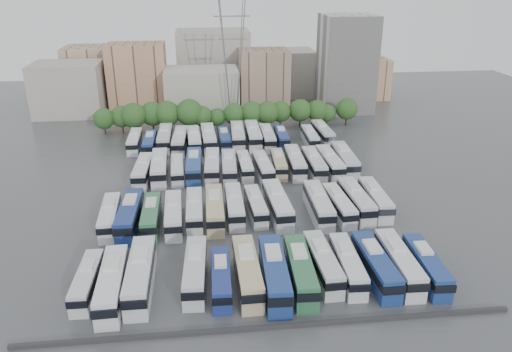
{
  "coord_description": "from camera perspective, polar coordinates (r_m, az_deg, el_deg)",
  "views": [
    {
      "loc": [
        -6.75,
        -77.36,
        37.12
      ],
      "look_at": [
        2.67,
        4.26,
        3.0
      ],
      "focal_mm": 35.0,
      "sensor_mm": 36.0,
      "label": 1
    }
  ],
  "objects": [
    {
      "name": "parapet",
      "position": [
        58.07,
        1.67,
        -16.87
      ],
      "size": [
        56.0,
        0.5,
        0.5
      ],
      "primitive_type": "cube",
      "color": "#2D2D30",
      "rests_on": "ground"
    },
    {
      "name": "bus_r2_s11",
      "position": [
        98.17,
        6.66,
        1.4
      ],
      "size": [
        2.8,
        12.64,
        3.96
      ],
      "rotation": [
        0.0,
        0.0,
        -0.0
      ],
      "color": "silver",
      "rests_on": "ground"
    },
    {
      "name": "bus_r2_s5",
      "position": [
        96.99,
        -5.02,
        1.2
      ],
      "size": [
        3.38,
        12.81,
        3.98
      ],
      "rotation": [
        0.0,
        0.0,
        -0.05
      ],
      "color": "silver",
      "rests_on": "ground"
    },
    {
      "name": "bus_r0_s5",
      "position": [
        63.34,
        -4.01,
        -11.53
      ],
      "size": [
        2.64,
        10.94,
        3.41
      ],
      "rotation": [
        0.0,
        0.0,
        -0.02
      ],
      "color": "navy",
      "rests_on": "ground"
    },
    {
      "name": "bus_r1_s6",
      "position": [
        80.69,
        -2.47,
        -3.38
      ],
      "size": [
        2.74,
        12.11,
        3.79
      ],
      "rotation": [
        0.0,
        0.0,
        -0.01
      ],
      "color": "silver",
      "rests_on": "ground"
    },
    {
      "name": "bus_r2_s10",
      "position": [
        98.64,
        4.49,
        1.61
      ],
      "size": [
        3.24,
        12.94,
        4.03
      ],
      "rotation": [
        0.0,
        0.0,
        -0.03
      ],
      "color": "silver",
      "rests_on": "ground"
    },
    {
      "name": "bus_r1_s4",
      "position": [
        79.86,
        -7.03,
        -3.87
      ],
      "size": [
        2.59,
        11.79,
        3.7
      ],
      "rotation": [
        0.0,
        0.0,
        -0.0
      ],
      "color": "silver",
      "rests_on": "ground"
    },
    {
      "name": "bus_r0_s4",
      "position": [
        64.65,
        -6.95,
        -10.64
      ],
      "size": [
        3.29,
        12.47,
        3.88
      ],
      "rotation": [
        0.0,
        0.0,
        -0.05
      ],
      "color": "silver",
      "rests_on": "ground"
    },
    {
      "name": "electricity_pylon",
      "position": [
        128.99,
        -2.71,
        14.3
      ],
      "size": [
        9.0,
        6.91,
        33.83
      ],
      "color": "slate",
      "rests_on": "ground"
    },
    {
      "name": "bus_r0_s2",
      "position": [
        64.65,
        -13.09,
        -10.9
      ],
      "size": [
        3.02,
        13.68,
        4.29
      ],
      "rotation": [
        0.0,
        0.0,
        -0.0
      ],
      "color": "silver",
      "rests_on": "ground"
    },
    {
      "name": "bus_r0_s11",
      "position": [
        66.95,
        13.48,
        -9.83
      ],
      "size": [
        2.95,
        12.74,
        3.98
      ],
      "rotation": [
        0.0,
        0.0,
        0.01
      ],
      "color": "navy",
      "rests_on": "ground"
    },
    {
      "name": "bus_r1_s1",
      "position": [
        79.72,
        -14.23,
        -4.31
      ],
      "size": [
        3.28,
        13.3,
        4.15
      ],
      "rotation": [
        0.0,
        0.0,
        -0.03
      ],
      "color": "navy",
      "rests_on": "ground"
    },
    {
      "name": "bus_r2_s3",
      "position": [
        96.65,
        -8.97,
        0.75
      ],
      "size": [
        2.78,
        10.98,
        3.42
      ],
      "rotation": [
        0.0,
        0.0,
        0.04
      ],
      "color": "silver",
      "rests_on": "ground"
    },
    {
      "name": "bus_r3_s0",
      "position": [
        114.49,
        -13.7,
        3.92
      ],
      "size": [
        2.59,
        11.59,
        3.63
      ],
      "rotation": [
        0.0,
        0.0,
        0.01
      ],
      "color": "silver",
      "rests_on": "ground"
    },
    {
      "name": "bus_r2_s13",
      "position": [
        100.9,
        10.09,
        1.88
      ],
      "size": [
        3.45,
        13.68,
        4.26
      ],
      "rotation": [
        0.0,
        0.0,
        -0.04
      ],
      "color": "silver",
      "rests_on": "ground"
    },
    {
      "name": "bus_r0_s13",
      "position": [
        68.91,
        18.86,
        -9.62
      ],
      "size": [
        3.18,
        11.95,
        3.71
      ],
      "rotation": [
        0.0,
        0.0,
        -0.05
      ],
      "color": "navy",
      "rests_on": "ground"
    },
    {
      "name": "bus_r2_s4",
      "position": [
        96.93,
        -7.11,
        1.15
      ],
      "size": [
        3.14,
        13.29,
        4.15
      ],
      "rotation": [
        0.0,
        0.0,
        -0.02
      ],
      "color": "navy",
      "rests_on": "ground"
    },
    {
      "name": "bus_r3_s7",
      "position": [
        114.12,
        -2.11,
        4.64
      ],
      "size": [
        3.4,
        13.44,
        4.19
      ],
      "rotation": [
        0.0,
        0.0,
        -0.04
      ],
      "color": "silver",
      "rests_on": "ground"
    },
    {
      "name": "bus_r0_s8",
      "position": [
        64.31,
        5.08,
        -10.66
      ],
      "size": [
        3.39,
        13.01,
        4.05
      ],
      "rotation": [
        0.0,
        0.0,
        -0.05
      ],
      "color": "#2F6E45",
      "rests_on": "ground"
    },
    {
      "name": "bus_r3_s13",
      "position": [
        117.4,
        7.64,
        4.9
      ],
      "size": [
        3.08,
        12.53,
        3.91
      ],
      "rotation": [
        0.0,
        0.0,
        0.03
      ],
      "color": "silver",
      "rests_on": "ground"
    },
    {
      "name": "bus_r3_s3",
      "position": [
        112.08,
        -8.68,
        4.03
      ],
      "size": [
        3.46,
        13.12,
        4.08
      ],
      "rotation": [
        0.0,
        0.0,
        -0.05
      ],
      "color": "silver",
      "rests_on": "ground"
    },
    {
      "name": "apartment_tower",
      "position": [
        143.41,
        10.27,
        12.52
      ],
      "size": [
        14.0,
        14.0,
        26.0
      ],
      "primitive_type": "cube",
      "color": "silver",
      "rests_on": "ground"
    },
    {
      "name": "bus_r2_s7",
      "position": [
        97.39,
        -1.28,
        1.2
      ],
      "size": [
        2.56,
        10.89,
        3.4
      ],
      "rotation": [
        0.0,
        0.0,
        0.02
      ],
      "color": "silver",
      "rests_on": "ground"
    },
    {
      "name": "bus_r2_s8",
      "position": [
        96.31,
        0.8,
        1.05
      ],
      "size": [
        3.18,
        11.95,
        3.71
      ],
      "rotation": [
        0.0,
        0.0,
        0.05
      ],
      "color": "silver",
      "rests_on": "ground"
    },
    {
      "name": "bus_r0_s7",
      "position": [
        63.45,
        2.11,
        -10.97
      ],
      "size": [
        3.51,
        13.72,
        4.27
      ],
      "rotation": [
        0.0,
        0.0,
        -0.04
      ],
      "color": "navy",
      "rests_on": "ground"
    },
    {
      "name": "bus_r2_s1",
      "position": [
        96.7,
        -12.78,
        0.61
      ],
      "size": [
        3.24,
        12.48,
        3.88
      ],
      "rotation": [
        0.0,
        0.0,
        -0.04
      ],
      "color": "silver",
      "rests_on": "ground"
    },
    {
      "name": "bus_r0_s6",
      "position": [
        63.85,
        -1.0,
        -10.81
      ],
      "size": [
        3.01,
        13.09,
        4.1
      ],
      "rotation": [
        0.0,
        0.0,
        0.01
      ],
      "color": "#C7B489",
      "rests_on": "ground"
    },
    {
      "name": "bus_r2_s2",
      "position": [
        97.21,
        -10.98,
        0.99
      ],
      "size": [
        3.37,
        13.54,
        4.22
      ],
      "rotation": [
        0.0,
        0.0,
        0.03
      ],
      "color": "silver",
      "rests_on": "ground"
    },
    {
      "name": "bus_r1_s10",
      "position": [
        81.28,
        7.16,
        -3.24
      ],
      "size": [
        3.1,
        13.05,
        4.08
      ],
      "rotation": [
        0.0,
        0.0,
        -0.02
      ],
      "color": "silver",
      "rests_on": "ground"
    },
    {
      "name": "ground",
      "position": [
        86.07,
        -1.44,
        -3.0
      ],
      "size": [
        220.0,
        220.0,
        0.0
      ],
      "primitive_type": "plane",
      "color": "#424447",
      "rests_on": "ground"
    },
    {
      "name": "bus_r1_s5",
      "position": [
        79.52,
        -4.74,
        -3.76
      ],
      "size": [
        2.96,
        12.91,
        4.04
      ],
      "rotation": [
        0.0,
        0.0,
        -0.01
      ],
      "color": "#BEB482",
      "rests_on": "ground"
    },
    {
      "name": "tree_line",
      "position": [
        123.94,
        -4.0,
        7.16
      ],
      "size": [
        65.51,
        7.7,
        8.29
      ],
      "color": "black",
      "rests_on": "ground"
    },
    {
      "name": "bus_r2_s12",
      "position": [
        99.23,
        8.43,
        1.55
      ],
      "size": [
        3.09,
        12.88,
        4.02
      ],
      "rotation": [
        0.0,
        0.0,
        0.02
      ],
      "color": "silver",
      "rests_on": "ground"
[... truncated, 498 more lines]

